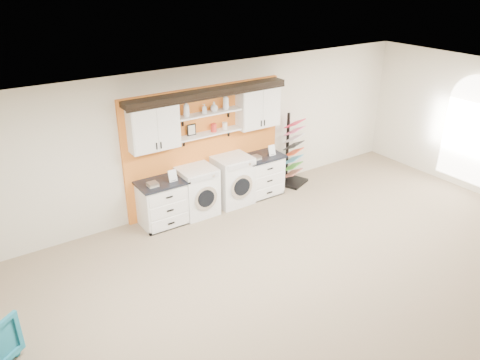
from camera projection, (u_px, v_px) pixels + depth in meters
floor at (346, 308)px, 6.70m from camera, size 10.00×10.00×0.00m
ceiling at (369, 121)px, 5.51m from camera, size 10.00×10.00×0.00m
wall_back at (204, 137)px, 9.12m from camera, size 10.00×0.00×10.00m
accent_panel at (205, 147)px, 9.17m from camera, size 3.40×0.07×2.40m
upper_cabinet_left at (153, 127)px, 8.19m from camera, size 0.90×0.35×0.84m
upper_cabinet_right at (258, 106)px, 9.33m from camera, size 0.90×0.35×0.84m
shelf_lower at (209, 133)px, 8.91m from camera, size 1.32×0.28×0.03m
shelf_upper at (209, 113)px, 8.74m from camera, size 1.32×0.28×0.03m
crown_molding at (208, 92)px, 8.58m from camera, size 3.30×0.41×0.13m
window_arched at (470, 127)px, 9.73m from camera, size 0.06×1.10×2.25m
picture_frame at (192, 130)px, 8.72m from camera, size 0.18×0.02×0.22m
canister_red at (214, 128)px, 8.92m from camera, size 0.11×0.11×0.16m
canister_cream at (225, 126)px, 9.05m from camera, size 0.10×0.10×0.14m
base_cabinet_left at (163, 203)px, 8.68m from camera, size 0.89×0.66×0.87m
base_cabinet_right at (261, 175)px, 9.82m from camera, size 0.89×0.66×0.88m
washer at (197, 191)px, 9.03m from camera, size 0.69×0.71×0.96m
dryer at (232, 180)px, 9.43m from camera, size 0.72×0.71×1.00m
sample_rack at (293, 162)px, 10.26m from camera, size 0.73×0.67×1.60m
soap_bottle_a at (186, 108)px, 8.44m from camera, size 0.15×0.15×0.30m
soap_bottle_b at (205, 109)px, 8.65m from camera, size 0.11×0.11×0.17m
soap_bottle_c at (214, 107)px, 8.76m from camera, size 0.16×0.16×0.18m
soap_bottle_d at (226, 101)px, 8.86m from camera, size 0.17×0.17×0.32m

